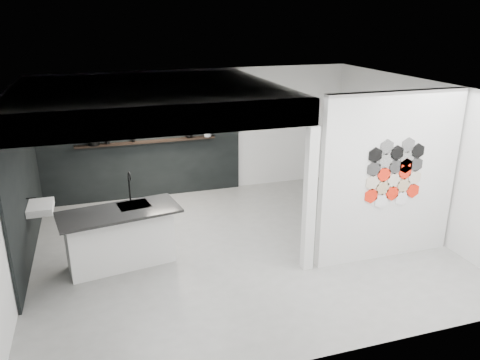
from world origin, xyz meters
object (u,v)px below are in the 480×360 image
Objects in this scene: kettle at (189,135)px; utensil_cup at (107,141)px; partition_panel at (389,178)px; kitchen_island at (120,236)px; glass_bowl at (208,134)px; bottle_dark at (133,138)px; stockpot at (94,140)px; glass_vase at (208,134)px; wall_basin at (41,207)px.

kettle is 1.51× the size of utensil_cup.
partition_panel reaches higher than kitchen_island.
utensil_cup is (-1.74, 0.00, -0.02)m from kettle.
glass_bowl is 2.17m from utensil_cup.
bottle_dark is (-1.64, 0.00, 0.02)m from glass_bowl.
partition_panel is 17.58× the size of glass_bowl.
stockpot reaches higher than kettle.
glass_bowl is 0.00m from glass_vase.
stockpot reaches higher than glass_vase.
kitchen_island is 12.38× the size of glass_bowl.
stockpot is at bearing 180.00° from utensil_cup.
partition_panel is 5.74m from utensil_cup.
utensil_cup is (-2.17, 0.00, 0.00)m from glass_bowl.
wall_basin is 4.00m from glass_vase.
utensil_cup is at bearing 137.68° from partition_panel.
stockpot is (-0.27, 2.86, 0.91)m from kitchen_island.
partition_panel is 5.78m from wall_basin.
wall_basin is 5.26× the size of utensil_cup.
glass_bowl is 1.01× the size of bottle_dark.
wall_basin is at bearing -148.65° from glass_vase.
kitchen_island is at bearing -122.13° from kettle.
partition_panel is at bearing -22.48° from kitchen_island.
wall_basin is at bearing 137.64° from kitchen_island.
utensil_cup is (-0.53, 0.00, -0.02)m from bottle_dark.
partition_panel is 4.39m from glass_bowl.
kitchen_island reaches higher than utensil_cup.
stockpot is (-4.52, 3.87, 0.02)m from partition_panel.
wall_basin is 0.30× the size of kitchen_island.
partition_panel is 5.95m from stockpot.
stockpot is at bearing 139.48° from partition_panel.
glass_bowl is at bearing 0.00° from bottle_dark.
glass_bowl is 1.64m from bottle_dark.
kitchen_island is at bearing -127.23° from glass_bowl.
kettle is 1.09× the size of bottle_dark.
partition_panel is 16.24× the size of kettle.
wall_basin is at bearing -145.89° from kettle.
glass_bowl is 1.40× the size of utensil_cup.
kettle is (2.01, 0.00, -0.03)m from stockpot.
kettle reaches higher than glass_bowl.
partition_panel reaches higher than bottle_dark.
glass_bowl is at bearing 118.23° from partition_panel.
stockpot is 0.81m from bottle_dark.
kettle is 1.74m from utensil_cup.
glass_vase is 1.64m from bottle_dark.
kettle reaches higher than glass_vase.
glass_bowl is at bearing 0.00° from stockpot.
kitchen_island is (-4.25, 1.00, -0.89)m from partition_panel.
glass_vase is 2.17m from utensil_cup.
kettle is (2.96, 2.07, 0.54)m from wall_basin.
kitchen_island is 2.99m from utensil_cup.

